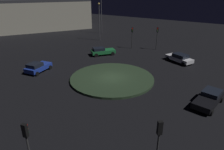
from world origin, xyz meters
The scene contains 13 objects.
ground_plane centered at (0.00, 0.00, 0.00)m, with size 118.72×118.72×0.00m, color black.
roundabout_island centered at (0.00, 0.00, 0.14)m, with size 11.20×11.20×0.29m, color #263823.
car_black centered at (-0.31, 11.99, 0.70)m, with size 4.80×2.59×1.34m.
car_white centered at (-11.92, 5.40, 0.75)m, with size 3.54×4.91×1.45m.
car_blue centered at (3.89, -10.48, 0.75)m, with size 4.16×2.69×1.47m.
car_green centered at (-7.98, -7.57, 0.75)m, with size 4.52×4.02×1.43m.
traffic_light_west centered at (-14.88, -5.20, 3.03)m, with size 0.39×0.36×4.27m.
traffic_light_northeast centered at (11.06, 10.82, 2.99)m, with size 0.39×0.39×4.21m.
traffic_light_west_near centered at (-16.79, -0.71, 3.15)m, with size 0.36×0.31×4.44m.
traffic_light_east centered at (15.49, 4.30, 2.88)m, with size 0.39×0.35×4.04m.
streetlamp_southwest centered at (-16.93, -14.93, 5.12)m, with size 0.45×0.45×8.42m.
streetlamp_southwest_near centered at (-23.80, -19.45, 5.74)m, with size 0.46×0.46×9.56m.
store_building centered at (-16.37, -39.72, 4.30)m, with size 34.79×26.97×8.61m.
Camera 1 is at (20.59, 13.88, 11.21)m, focal length 32.35 mm.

